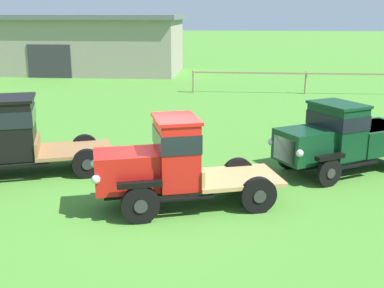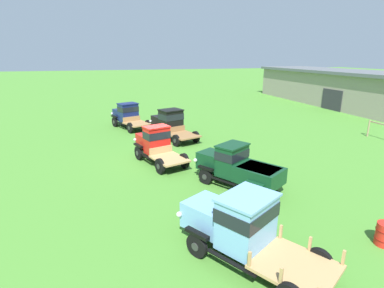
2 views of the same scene
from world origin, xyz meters
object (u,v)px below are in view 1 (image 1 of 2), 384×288
at_px(vintage_truck_midrow_center, 169,163).
at_px(vintage_truck_second_in_line, 5,135).
at_px(vintage_truck_far_side, 344,137).
at_px(farm_shed, 19,43).

bearing_deg(vintage_truck_midrow_center, vintage_truck_second_in_line, 158.87).
bearing_deg(vintage_truck_far_side, farm_shed, 131.37).
relative_size(vintage_truck_second_in_line, vintage_truck_midrow_center, 1.10).
distance_m(vintage_truck_second_in_line, vintage_truck_midrow_center, 5.43).
bearing_deg(farm_shed, vintage_truck_second_in_line, -66.41).
bearing_deg(vintage_truck_midrow_center, vintage_truck_far_side, 34.31).
xyz_separation_m(farm_shed, vintage_truck_second_in_line, (10.78, -24.69, -1.06)).
height_order(vintage_truck_second_in_line, vintage_truck_midrow_center, vintage_truck_second_in_line).
height_order(vintage_truck_midrow_center, vintage_truck_far_side, vintage_truck_midrow_center).
bearing_deg(vintage_truck_midrow_center, farm_shed, 120.73).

